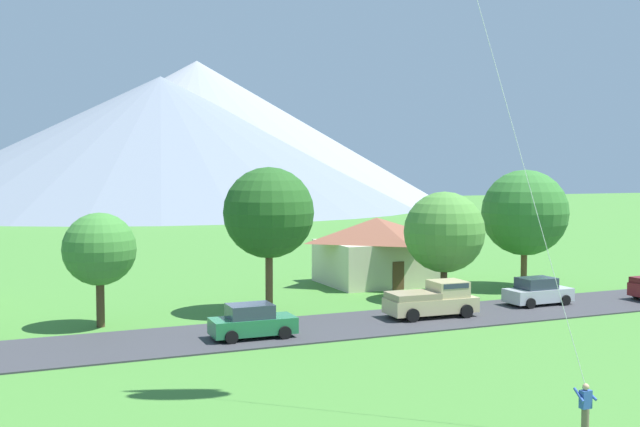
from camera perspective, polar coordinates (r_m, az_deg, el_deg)
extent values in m
cube|color=#38383D|center=(39.55, -1.79, -8.86)|extent=(160.00, 6.36, 0.08)
cone|color=#8E939E|center=(189.60, -9.34, 6.12)|extent=(123.10, 123.10, 35.42)
cone|color=slate|center=(171.78, -12.02, 5.35)|extent=(116.18, 116.18, 29.25)
cube|color=beige|center=(55.48, 4.34, -3.72)|extent=(7.67, 6.56, 3.16)
pyramid|color=brown|center=(55.24, 4.35, -1.20)|extent=(8.28, 7.08, 1.74)
cube|color=brown|center=(52.68, 5.99, -4.75)|extent=(0.90, 0.06, 2.00)
cylinder|color=brown|center=(44.23, -3.90, -5.05)|extent=(0.44, 0.44, 3.89)
sphere|color=#23561E|center=(43.83, -3.92, 0.07)|extent=(5.36, 5.36, 5.36)
cylinder|color=brown|center=(55.19, 15.29, -3.90)|extent=(0.44, 0.44, 3.10)
sphere|color=#33752D|center=(54.85, 15.35, 0.07)|extent=(6.08, 6.08, 6.08)
cylinder|color=#4C3823|center=(41.86, -16.41, -6.46)|extent=(0.44, 0.44, 2.73)
sphere|color=#3D7F33|center=(41.48, -16.47, -2.61)|extent=(3.89, 3.89, 3.89)
cylinder|color=#4C3823|center=(49.04, 9.43, -5.11)|extent=(0.44, 0.44, 2.45)
sphere|color=#4C8938|center=(48.68, 9.46, -1.40)|extent=(5.21, 5.21, 5.21)
cube|color=#B7BCC1|center=(48.36, 16.30, -5.97)|extent=(4.22, 1.85, 0.80)
cube|color=#2D3847|center=(48.16, 16.18, -5.12)|extent=(2.22, 1.61, 0.68)
cylinder|color=black|center=(49.97, 16.81, -6.01)|extent=(0.64, 0.25, 0.64)
cylinder|color=black|center=(48.60, 18.23, -6.30)|extent=(0.64, 0.25, 0.64)
cylinder|color=black|center=(48.27, 14.36, -6.30)|extent=(0.64, 0.25, 0.64)
cylinder|color=black|center=(46.86, 15.76, -6.61)|extent=(0.64, 0.25, 0.64)
cube|color=#237042|center=(37.64, -5.14, -8.50)|extent=(4.23, 1.88, 0.80)
cube|color=#2D3847|center=(37.45, -5.37, -7.41)|extent=(2.23, 1.62, 0.68)
cylinder|color=black|center=(38.96, -3.61, -8.51)|extent=(0.64, 0.25, 0.64)
cylinder|color=black|center=(37.25, -2.71, -9.06)|extent=(0.64, 0.25, 0.64)
cylinder|color=black|center=(38.21, -7.50, -8.77)|extent=(0.64, 0.25, 0.64)
cylinder|color=black|center=(36.47, -6.77, -9.35)|extent=(0.64, 0.25, 0.64)
cube|color=#C6B284|center=(43.11, 8.45, -6.91)|extent=(5.28, 2.21, 0.84)
cube|color=#C6B284|center=(43.50, 9.73, -5.66)|extent=(1.97, 1.92, 0.90)
cube|color=#2D3847|center=(43.46, 9.73, -5.31)|extent=(1.69, 1.94, 0.28)
cube|color=tan|center=(42.46, 7.09, -6.23)|extent=(2.78, 2.07, 0.36)
cylinder|color=black|center=(44.86, 9.71, -6.90)|extent=(0.77, 0.31, 0.76)
cylinder|color=black|center=(43.15, 11.10, -7.32)|extent=(0.77, 0.31, 0.76)
cylinder|color=black|center=(43.26, 5.80, -7.25)|extent=(0.77, 0.31, 0.76)
cylinder|color=black|center=(41.48, 7.07, -7.72)|extent=(0.77, 0.31, 0.76)
cylinder|color=black|center=(52.94, 23.02, -5.55)|extent=(0.77, 0.29, 0.76)
cylinder|color=#70604C|center=(25.90, 19.57, -14.75)|extent=(0.24, 0.24, 0.88)
cube|color=#2D51A3|center=(25.69, 19.60, -13.20)|extent=(0.36, 0.22, 0.58)
sphere|color=tan|center=(25.58, 19.62, -12.34)|extent=(0.21, 0.21, 0.21)
cylinder|color=#2D51A3|center=(25.55, 19.14, -12.96)|extent=(0.18, 0.55, 0.37)
cylinder|color=#2D51A3|center=(25.83, 19.88, -12.79)|extent=(0.18, 0.55, 0.37)
cylinder|color=silver|center=(25.92, 14.11, 7.82)|extent=(2.46, 5.18, 17.85)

